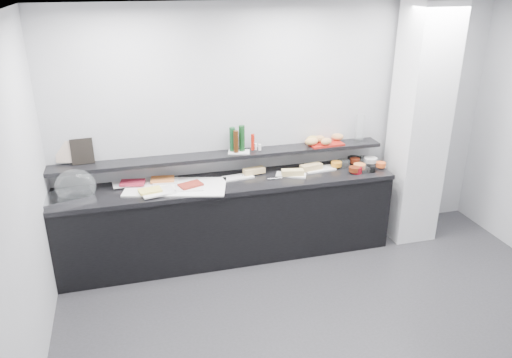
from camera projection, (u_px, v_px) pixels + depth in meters
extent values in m
plane|color=#2D2D30|center=(350.00, 343.00, 4.29)|extent=(5.00, 5.00, 0.00)
cube|color=#ACAEB3|center=(282.00, 128.00, 5.55)|extent=(5.00, 0.02, 2.70)
plane|color=white|center=(380.00, 14.00, 3.25)|extent=(5.00, 5.00, 0.00)
cube|color=white|center=(419.00, 126.00, 5.60)|extent=(0.50, 0.50, 2.70)
cube|color=black|center=(228.00, 221.00, 5.47)|extent=(3.60, 0.60, 0.85)
cube|color=black|center=(227.00, 183.00, 5.30)|extent=(3.62, 0.62, 0.05)
cube|color=black|center=(223.00, 155.00, 5.36)|extent=(3.60, 0.25, 0.04)
cube|color=#B0B3B7|center=(66.00, 197.00, 4.88)|extent=(0.56, 0.45, 0.04)
ellipsoid|color=silver|center=(76.00, 186.00, 4.86)|extent=(0.42, 0.30, 0.34)
cube|color=white|center=(176.00, 187.00, 5.14)|extent=(1.11, 0.73, 0.01)
cube|color=silver|center=(126.00, 184.00, 5.17)|extent=(0.28, 0.20, 0.01)
cube|color=maroon|center=(133.00, 183.00, 5.15)|extent=(0.27, 0.20, 0.02)
cube|color=silver|center=(165.00, 181.00, 5.24)|extent=(0.27, 0.20, 0.01)
cube|color=orange|center=(163.00, 179.00, 5.24)|extent=(0.26, 0.18, 0.02)
cube|color=white|center=(158.00, 192.00, 4.98)|extent=(0.37, 0.28, 0.01)
cube|color=#F7E360|center=(150.00, 190.00, 4.97)|extent=(0.24, 0.18, 0.02)
cube|color=white|center=(189.00, 188.00, 5.08)|extent=(0.31, 0.23, 0.01)
cube|color=maroon|center=(191.00, 185.00, 5.10)|extent=(0.27, 0.21, 0.02)
cube|color=white|center=(238.00, 177.00, 5.38)|extent=(0.34, 0.18, 0.01)
cube|color=#D6B370|center=(254.00, 171.00, 5.45)|extent=(0.25, 0.13, 0.06)
cylinder|color=silver|center=(247.00, 175.00, 5.41)|extent=(0.16, 0.04, 0.01)
cube|color=white|center=(291.00, 175.00, 5.44)|extent=(0.35, 0.26, 0.01)
cube|color=#D6BB70|center=(293.00, 172.00, 5.41)|extent=(0.25, 0.13, 0.06)
cylinder|color=#ACAFB2|center=(275.00, 178.00, 5.32)|extent=(0.16, 0.02, 0.01)
cube|color=white|center=(319.00, 169.00, 5.60)|extent=(0.37, 0.18, 0.01)
cube|color=tan|center=(311.00, 167.00, 5.56)|extent=(0.26, 0.15, 0.06)
cylinder|color=silver|center=(300.00, 170.00, 5.53)|extent=(0.15, 0.08, 0.01)
cylinder|color=white|center=(343.00, 164.00, 5.68)|extent=(0.15, 0.15, 0.07)
cylinder|color=orange|center=(336.00, 164.00, 5.64)|extent=(0.16, 0.16, 0.05)
cylinder|color=black|center=(354.00, 160.00, 5.78)|extent=(0.21, 0.21, 0.07)
cylinder|color=#52190B|center=(355.00, 160.00, 5.74)|extent=(0.15, 0.15, 0.05)
cylinder|color=silver|center=(364.00, 161.00, 5.77)|extent=(0.19, 0.19, 0.07)
cylinder|color=silver|center=(371.00, 160.00, 5.76)|extent=(0.15, 0.15, 0.05)
cylinder|color=maroon|center=(357.00, 170.00, 5.50)|extent=(0.13, 0.13, 0.07)
cylinder|color=#571E0C|center=(354.00, 169.00, 5.49)|extent=(0.13, 0.13, 0.05)
cylinder|color=white|center=(365.00, 169.00, 5.53)|extent=(0.17, 0.17, 0.07)
cylinder|color=orange|center=(359.00, 166.00, 5.57)|extent=(0.18, 0.18, 0.05)
cylinder|color=black|center=(371.00, 169.00, 5.54)|extent=(0.12, 0.12, 0.07)
cylinder|color=#DF551E|center=(381.00, 165.00, 5.62)|extent=(0.14, 0.14, 0.05)
cube|color=black|center=(82.00, 151.00, 5.03)|extent=(0.22, 0.09, 0.26)
cube|color=#C7A38F|center=(63.00, 152.00, 5.01)|extent=(0.17, 0.09, 0.22)
cube|color=white|center=(239.00, 152.00, 5.39)|extent=(0.26, 0.20, 0.01)
cylinder|color=#113E1D|center=(232.00, 139.00, 5.36)|extent=(0.07, 0.07, 0.26)
cylinder|color=#381D0A|center=(236.00, 142.00, 5.31)|extent=(0.07, 0.07, 0.24)
cylinder|color=#0F3A16|center=(242.00, 138.00, 5.36)|extent=(0.08, 0.08, 0.28)
cylinder|color=#AC190C|center=(253.00, 142.00, 5.39)|extent=(0.04, 0.04, 0.18)
cylinder|color=white|center=(260.00, 147.00, 5.41)|extent=(0.04, 0.04, 0.07)
cylinder|color=white|center=(256.00, 147.00, 5.42)|extent=(0.04, 0.04, 0.07)
cube|color=#9F1811|center=(324.00, 143.00, 5.65)|extent=(0.41, 0.30, 0.02)
ellipsoid|color=#AF9142|center=(312.00, 139.00, 5.62)|extent=(0.16, 0.12, 0.08)
ellipsoid|color=#C2844A|center=(337.00, 137.00, 5.70)|extent=(0.16, 0.13, 0.08)
ellipsoid|color=tan|center=(310.00, 142.00, 5.54)|extent=(0.12, 0.08, 0.08)
ellipsoid|color=tan|center=(313.00, 141.00, 5.54)|extent=(0.17, 0.15, 0.08)
ellipsoid|color=#C6874B|center=(326.00, 142.00, 5.54)|extent=(0.14, 0.10, 0.08)
ellipsoid|color=#BA7F47|center=(320.00, 139.00, 5.63)|extent=(0.14, 0.10, 0.08)
cylinder|color=white|center=(360.00, 128.00, 5.70)|extent=(0.14, 0.14, 0.30)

